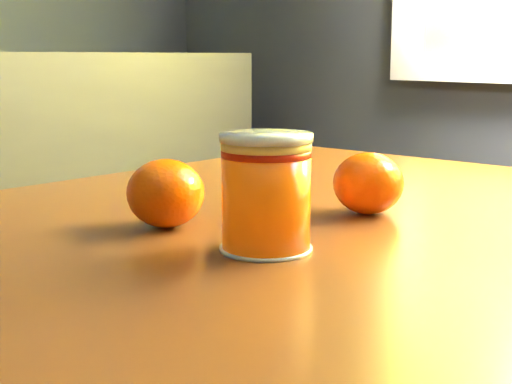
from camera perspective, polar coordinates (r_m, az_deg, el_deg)
table at (r=0.71m, az=1.10°, el=-9.64°), size 1.10×0.87×0.73m
juice_glass at (r=0.57m, az=0.81°, el=-0.10°), size 0.07×0.07×0.09m
orange_front at (r=0.66m, az=-7.24°, el=-0.09°), size 0.09×0.09×0.06m
orange_back at (r=0.72m, az=8.97°, el=0.70°), size 0.09×0.09×0.06m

